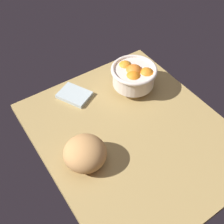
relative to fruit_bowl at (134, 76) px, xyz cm
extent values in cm
cube|color=#A5884F|center=(-18.72, 13.97, -8.55)|extent=(77.24, 66.31, 3.00)
cylinder|color=silver|center=(0.17, 0.01, -5.64)|extent=(10.72, 10.72, 2.81)
cylinder|color=silver|center=(0.17, 0.01, -0.60)|extent=(17.23, 17.23, 7.27)
torus|color=silver|center=(0.17, 0.01, 3.03)|extent=(18.83, 18.83, 1.60)
sphere|color=orange|center=(4.82, 1.03, 0.93)|extent=(6.68, 6.68, 6.68)
sphere|color=orange|center=(-2.42, 2.25, 0.98)|extent=(6.94, 6.94, 6.94)
sphere|color=orange|center=(-3.72, -3.36, 0.97)|extent=(6.89, 6.89, 6.89)
sphere|color=orange|center=(0.17, 0.01, 1.09)|extent=(7.61, 7.61, 7.61)
ellipsoid|color=tan|center=(-20.01, 35.04, -1.88)|extent=(20.33, 20.34, 10.32)
cube|color=#B1C1C2|center=(9.71, 23.13, -6.26)|extent=(15.58, 14.11, 1.58)
camera|label=1|loc=(-66.46, 55.67, 75.74)|focal=44.60mm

